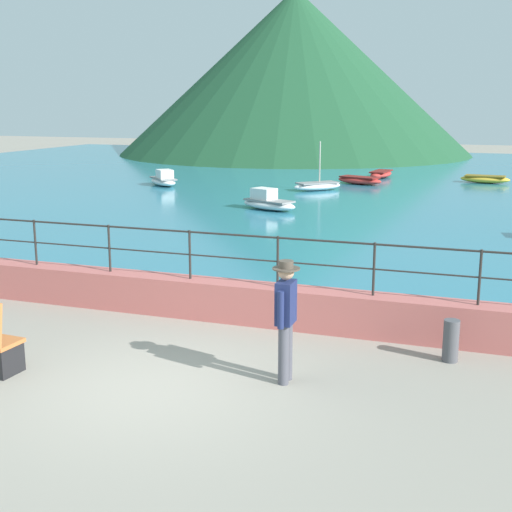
{
  "coord_description": "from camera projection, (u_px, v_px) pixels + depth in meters",
  "views": [
    {
      "loc": [
        4.35,
        -7.89,
        3.84
      ],
      "look_at": [
        0.26,
        3.7,
        1.1
      ],
      "focal_mm": 48.35,
      "sensor_mm": 36.0,
      "label": 1
    }
  ],
  "objects": [
    {
      "name": "lake_water",
      "position": [
        403.0,
        183.0,
        33.29
      ],
      "size": [
        64.0,
        44.32,
        0.06
      ],
      "primitive_type": "cube",
      "color": "teal",
      "rests_on": "ground"
    },
    {
      "name": "boat_5",
      "position": [
        268.0,
        202.0,
        24.87
      ],
      "size": [
        2.47,
        1.7,
        0.76
      ],
      "color": "white",
      "rests_on": "lake_water"
    },
    {
      "name": "railing",
      "position": [
        233.0,
        249.0,
        12.17
      ],
      "size": [
        18.44,
        0.04,
        0.9
      ],
      "color": "#282623",
      "rests_on": "promenade_wall"
    },
    {
      "name": "boat_0",
      "position": [
        381.0,
        174.0,
        35.42
      ],
      "size": [
        1.16,
        2.39,
        0.36
      ],
      "color": "red",
      "rests_on": "lake_water"
    },
    {
      "name": "promenade_wall",
      "position": [
        233.0,
        301.0,
        12.39
      ],
      "size": [
        20.0,
        0.56,
        0.7
      ],
      "primitive_type": "cube",
      "color": "#BC605B",
      "rests_on": "ground"
    },
    {
      "name": "boat_1",
      "position": [
        317.0,
        186.0,
        30.33
      ],
      "size": [
        2.25,
        2.28,
        2.13
      ],
      "color": "white",
      "rests_on": "lake_water"
    },
    {
      "name": "boat_6",
      "position": [
        359.0,
        180.0,
        32.62
      ],
      "size": [
        2.47,
        1.63,
        0.36
      ],
      "color": "red",
      "rests_on": "lake_water"
    },
    {
      "name": "hill_main",
      "position": [
        295.0,
        73.0,
        51.44
      ],
      "size": [
        26.44,
        26.44,
        12.0
      ],
      "primitive_type": "cone",
      "color": "#1E4C2D",
      "rests_on": "ground"
    },
    {
      "name": "person_walking",
      "position": [
        286.0,
        315.0,
        9.5
      ],
      "size": [
        0.38,
        0.57,
        1.75
      ],
      "color": "#4C4C56",
      "rests_on": "ground"
    },
    {
      "name": "ground_plane",
      "position": [
        149.0,
        387.0,
        9.52
      ],
      "size": [
        120.0,
        120.0,
        0.0
      ],
      "primitive_type": "plane",
      "color": "gray"
    },
    {
      "name": "boat_4",
      "position": [
        485.0,
        179.0,
        33.11
      ],
      "size": [
        2.37,
        1.11,
        0.36
      ],
      "color": "gold",
      "rests_on": "lake_water"
    },
    {
      "name": "boat_2",
      "position": [
        164.0,
        180.0,
        32.07
      ],
      "size": [
        2.26,
        2.26,
        0.76
      ],
      "color": "white",
      "rests_on": "lake_water"
    },
    {
      "name": "bollard",
      "position": [
        451.0,
        341.0,
        10.41
      ],
      "size": [
        0.24,
        0.24,
        0.65
      ],
      "primitive_type": "cylinder",
      "color": "#4C4C51",
      "rests_on": "ground"
    }
  ]
}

